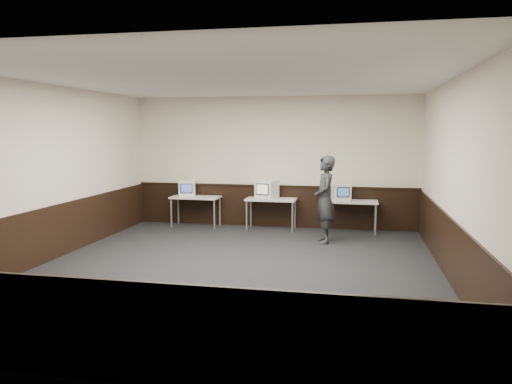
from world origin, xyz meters
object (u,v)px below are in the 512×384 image
desk_left (196,199)px  desk_right (351,204)px  emac_left (187,188)px  emac_right (341,192)px  emac_center (267,189)px  person (325,200)px  desk_center (271,201)px

desk_left → desk_right: same height
emac_left → desk_right: bearing=-14.8°
desk_right → emac_right: bearing=173.3°
desk_right → emac_left: 4.03m
desk_right → emac_center: 2.03m
emac_center → emac_right: size_ratio=1.15×
emac_left → emac_right: size_ratio=1.00×
desk_right → person: size_ratio=0.65×
person → desk_left: bearing=-120.6°
emac_right → desk_right: bearing=-22.7°
desk_left → desk_right: bearing=0.0°
desk_left → emac_center: (1.80, -0.01, 0.30)m
desk_left → person: 3.48m
desk_right → person: bearing=-114.5°
desk_left → emac_right: bearing=0.5°
emac_left → emac_center: bearing=-15.3°
desk_left → emac_right: size_ratio=2.38×
emac_left → emac_right: (3.78, 0.01, -0.00)m
emac_center → emac_right: bearing=17.9°
person → desk_right: bearing=145.1°
desk_center → person: bearing=-41.4°
desk_right → emac_right: 0.36m
desk_left → desk_right: (3.80, 0.00, 0.00)m
emac_left → desk_center: bearing=-15.0°
emac_center → emac_left: bearing=-164.1°
desk_center → emac_right: size_ratio=2.38×
desk_center → emac_left: (-2.12, 0.02, 0.27)m
desk_center → desk_right: size_ratio=1.00×
desk_right → emac_right: size_ratio=2.38×
emac_left → person: person is taller
emac_right → desk_left: bearing=164.4°
desk_left → desk_right: 3.80m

